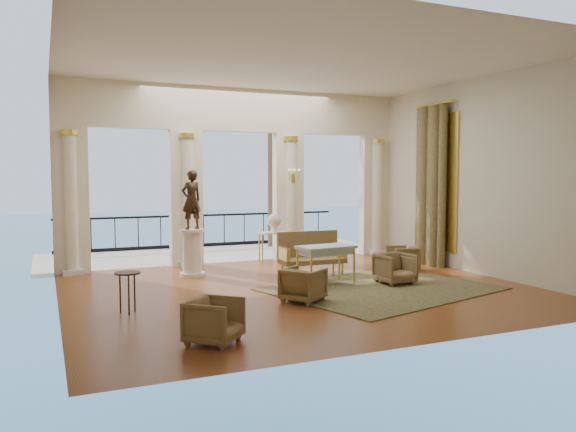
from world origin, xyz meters
name	(u,v)px	position (x,y,z in m)	size (l,w,h in m)	color
floor	(301,289)	(0.00, 0.00, 0.00)	(9.00, 9.00, 0.00)	#55290D
room_walls	(328,142)	(0.00, -1.12, 2.88)	(9.00, 9.00, 9.00)	beige
arcade	(239,164)	(0.00, 3.82, 2.58)	(9.00, 0.56, 4.50)	beige
terrace	(218,254)	(0.00, 5.80, -0.05)	(10.00, 3.60, 0.10)	#A99F90
balustrade	(204,234)	(0.00, 7.40, 0.41)	(9.00, 0.06, 1.03)	black
palm_tree	(271,118)	(2.00, 6.60, 4.09)	(2.00, 2.00, 4.50)	#4C3823
sea	(88,245)	(0.00, 60.00, -6.00)	(160.00, 160.00, 0.00)	teal
curtain	(430,186)	(4.28, 1.50, 2.02)	(0.33, 1.40, 4.09)	#4B4724
window_frame	(436,182)	(4.47, 1.50, 2.10)	(0.04, 1.60, 3.40)	#E7C54C
wall_sconce	(293,177)	(1.40, 3.51, 2.23)	(0.30, 0.11, 0.33)	#E7C54C
rug	(382,289)	(1.50, -0.62, 0.01)	(4.17, 3.24, 0.02)	#2C3417
armchair_a	(214,319)	(-2.60, -2.80, 0.34)	(0.66, 0.62, 0.68)	#4D4020
armchair_b	(395,267)	(2.05, -0.27, 0.36)	(0.69, 0.65, 0.71)	#4D4020
armchair_c	(403,257)	(3.17, 1.05, 0.33)	(0.63, 0.59, 0.65)	#4D4020
armchair_d	(303,283)	(-0.43, -1.01, 0.34)	(0.66, 0.62, 0.68)	#4D4020
settee	(311,253)	(0.92, 1.47, 0.49)	(1.52, 0.71, 0.99)	#4D4020
game_table	(326,250)	(0.71, 0.31, 0.72)	(1.24, 0.78, 0.81)	#92A8B4
pedestal	(192,254)	(-1.63, 2.35, 0.51)	(0.58, 0.58, 1.06)	silver
statue	(191,200)	(-1.63, 2.35, 1.73)	(0.49, 0.32, 1.33)	#322316
console_table	(274,237)	(0.86, 3.55, 0.66)	(0.90, 0.54, 0.80)	silver
urn	(274,221)	(0.86, 3.55, 1.07)	(0.36, 0.36, 0.47)	white
side_table	(128,278)	(-3.44, -0.60, 0.59)	(0.42, 0.42, 0.69)	black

